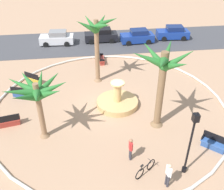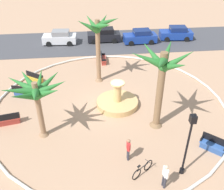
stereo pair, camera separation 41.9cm
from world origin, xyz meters
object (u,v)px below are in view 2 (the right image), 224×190
(bench_north, at_px, (9,120))
(parked_car_rightmost, at_px, (176,33))
(parked_car_third, at_px, (140,37))
(bench_west, at_px, (213,146))
(parked_car_second, at_px, (104,35))
(palm_tree_by_curb, at_px, (98,34))
(bicycle_red_frame, at_px, (142,169))
(person_cyclist_helmet, at_px, (165,175))
(parked_car_leftmost, at_px, (60,38))
(bench_southwest, at_px, (23,92))
(palm_tree_near_fountain, at_px, (162,72))
(lamppost, at_px, (188,140))
(palm_tree_mid_plaza, at_px, (36,92))
(person_cyclist_photo, at_px, (128,148))
(fountain, at_px, (117,102))
(bench_east, at_px, (103,59))
(bench_southeast, at_px, (35,78))

(bench_north, height_order, parked_car_rightmost, parked_car_rightmost)
(parked_car_third, bearing_deg, bench_west, -86.57)
(bench_north, xyz_separation_m, parked_car_second, (8.16, 15.40, 0.43))
(palm_tree_by_curb, xyz_separation_m, bicycle_red_frame, (1.80, -11.17, -4.18))
(person_cyclist_helmet, xyz_separation_m, parked_car_leftmost, (-7.00, 21.65, -0.16))
(palm_tree_by_curb, relative_size, bench_southwest, 3.60)
(bench_west, xyz_separation_m, parked_car_rightmost, (3.64, 19.19, 0.43))
(palm_tree_near_fountain, bearing_deg, palm_tree_by_curb, 117.93)
(bench_west, bearing_deg, bench_north, 163.41)
(parked_car_third, bearing_deg, lamppost, -94.11)
(lamppost, bearing_deg, bench_west, 32.08)
(bench_southwest, bearing_deg, lamppost, -41.20)
(palm_tree_mid_plaza, height_order, parked_car_leftmost, palm_tree_mid_plaza)
(bench_north, bearing_deg, parked_car_leftmost, 79.69)
(palm_tree_by_curb, height_order, bench_north, palm_tree_by_curb)
(palm_tree_mid_plaza, bearing_deg, parked_car_leftmost, 89.55)
(palm_tree_near_fountain, bearing_deg, person_cyclist_photo, -129.94)
(fountain, distance_m, bicycle_red_frame, 7.06)
(parked_car_second, height_order, parked_car_rightmost, same)
(person_cyclist_helmet, bearing_deg, palm_tree_mid_plaza, 144.79)
(bench_east, xyz_separation_m, bench_southwest, (-7.31, -5.65, 0.00))
(fountain, bearing_deg, person_cyclist_helmet, -78.58)
(bench_north, xyz_separation_m, bench_southwest, (0.30, 3.78, 0.00))
(palm_tree_by_curb, xyz_separation_m, bench_southwest, (-6.66, -1.86, -4.21))
(parked_car_rightmost, bearing_deg, parked_car_third, -171.70)
(bench_southeast, height_order, parked_car_rightmost, parked_car_rightmost)
(bench_north, xyz_separation_m, person_cyclist_photo, (8.11, -4.29, 0.56))
(palm_tree_by_curb, height_order, palm_tree_mid_plaza, palm_tree_by_curb)
(palm_tree_mid_plaza, xyz_separation_m, person_cyclist_helmet, (7.13, -5.03, -2.61))
(bench_southeast, bearing_deg, palm_tree_by_curb, -4.76)
(parked_car_leftmost, height_order, parked_car_third, same)
(palm_tree_mid_plaza, height_order, parked_car_rightmost, palm_tree_mid_plaza)
(bench_west, height_order, bench_southeast, same)
(parked_car_second, bearing_deg, palm_tree_near_fountain, -81.60)
(lamppost, bearing_deg, person_cyclist_helmet, -147.84)
(bench_southeast, height_order, parked_car_leftmost, parked_car_leftmost)
(bicycle_red_frame, relative_size, parked_car_leftmost, 0.35)
(person_cyclist_photo, distance_m, parked_car_leftmost, 20.16)
(fountain, height_order, bench_north, fountain)
(palm_tree_by_curb, distance_m, parked_car_second, 10.55)
(bench_west, height_order, bench_southwest, same)
(fountain, distance_m, parked_car_rightmost, 16.42)
(bench_west, bearing_deg, lamppost, -147.92)
(bicycle_red_frame, distance_m, person_cyclist_helmet, 1.50)
(palm_tree_mid_plaza, xyz_separation_m, parked_car_leftmost, (0.13, 16.62, -2.77))
(parked_car_third, distance_m, parked_car_rightmost, 4.80)
(fountain, xyz_separation_m, palm_tree_mid_plaza, (-5.52, -2.97, 3.24))
(palm_tree_by_curb, relative_size, person_cyclist_helmet, 3.60)
(bicycle_red_frame, bearing_deg, palm_tree_near_fountain, 66.28)
(person_cyclist_photo, bearing_deg, parked_car_third, 76.70)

